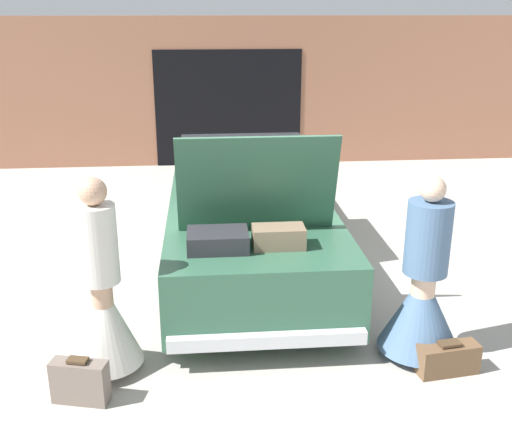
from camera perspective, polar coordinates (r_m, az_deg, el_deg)
ground_plane at (r=7.40m, az=-0.89°, el=-4.26°), size 40.00×40.00×0.00m
garage_wall_back at (r=11.71m, az=-2.68°, el=11.42°), size 12.00×0.14×2.80m
car at (r=7.20m, az=-0.93°, el=0.30°), size 1.81×4.84×1.84m
person_left at (r=5.13m, az=-14.37°, el=-8.47°), size 0.61×0.61×1.69m
person_right at (r=5.38m, az=15.56°, el=-7.55°), size 0.71×0.71×1.64m
suitcase_beside_left_person at (r=5.00m, az=-16.41°, el=-15.10°), size 0.46×0.25×0.38m
suitcase_beside_right_person at (r=5.41m, az=17.81°, el=-13.04°), size 0.54×0.25×0.29m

